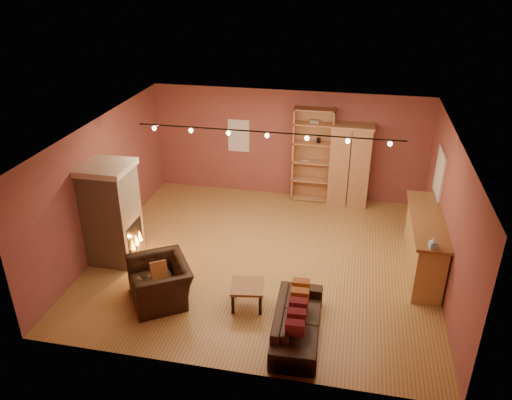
% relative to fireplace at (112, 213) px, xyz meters
% --- Properties ---
extents(floor, '(7.00, 7.00, 0.00)m').
position_rel_fireplace_xyz_m(floor, '(3.04, 0.60, -1.06)').
color(floor, olive).
rests_on(floor, ground).
extents(ceiling, '(7.00, 7.00, 0.00)m').
position_rel_fireplace_xyz_m(ceiling, '(3.04, 0.60, 1.74)').
color(ceiling, brown).
rests_on(ceiling, back_wall).
extents(back_wall, '(7.00, 0.02, 2.80)m').
position_rel_fireplace_xyz_m(back_wall, '(3.04, 3.85, 0.34)').
color(back_wall, brown).
rests_on(back_wall, floor).
extents(left_wall, '(0.02, 6.50, 2.80)m').
position_rel_fireplace_xyz_m(left_wall, '(-0.46, 0.60, 0.34)').
color(left_wall, brown).
rests_on(left_wall, floor).
extents(right_wall, '(0.02, 6.50, 2.80)m').
position_rel_fireplace_xyz_m(right_wall, '(6.54, 0.60, 0.34)').
color(right_wall, brown).
rests_on(right_wall, floor).
extents(fireplace, '(1.01, 0.98, 2.12)m').
position_rel_fireplace_xyz_m(fireplace, '(0.00, 0.00, 0.00)').
color(fireplace, tan).
rests_on(fireplace, floor).
extents(back_window, '(0.56, 0.04, 0.86)m').
position_rel_fireplace_xyz_m(back_window, '(1.74, 3.83, 0.49)').
color(back_window, silver).
rests_on(back_window, back_wall).
extents(bookcase, '(1.00, 0.39, 2.43)m').
position_rel_fireplace_xyz_m(bookcase, '(3.69, 3.72, 0.18)').
color(bookcase, tan).
rests_on(bookcase, floor).
extents(armoire, '(1.04, 0.59, 2.11)m').
position_rel_fireplace_xyz_m(armoire, '(4.63, 3.58, 0.00)').
color(armoire, tan).
rests_on(armoire, floor).
extents(bar_counter, '(0.66, 2.49, 1.19)m').
position_rel_fireplace_xyz_m(bar_counter, '(6.24, 0.81, -0.46)').
color(bar_counter, tan).
rests_on(bar_counter, floor).
extents(tissue_box, '(0.14, 0.14, 0.21)m').
position_rel_fireplace_xyz_m(tissue_box, '(6.19, -0.30, 0.22)').
color(tissue_box, '#91C8E8').
rests_on(tissue_box, bar_counter).
extents(right_window, '(0.05, 0.90, 1.00)m').
position_rel_fireplace_xyz_m(right_window, '(6.51, 2.00, 0.59)').
color(right_window, silver).
rests_on(right_window, right_wall).
extents(loveseat, '(0.62, 1.93, 0.78)m').
position_rel_fireplace_xyz_m(loveseat, '(4.03, -1.63, -0.67)').
color(loveseat, black).
rests_on(loveseat, floor).
extents(armchair, '(1.28, 1.40, 1.02)m').
position_rel_fireplace_xyz_m(armchair, '(1.43, -1.16, -0.55)').
color(armchair, black).
rests_on(armchair, floor).
extents(coffee_table, '(0.66, 0.66, 0.44)m').
position_rel_fireplace_xyz_m(coffee_table, '(3.04, -1.02, -0.68)').
color(coffee_table, brown).
rests_on(coffee_table, floor).
extents(track_rail, '(5.20, 0.09, 0.13)m').
position_rel_fireplace_xyz_m(track_rail, '(3.04, 0.80, 1.62)').
color(track_rail, black).
rests_on(track_rail, ceiling).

